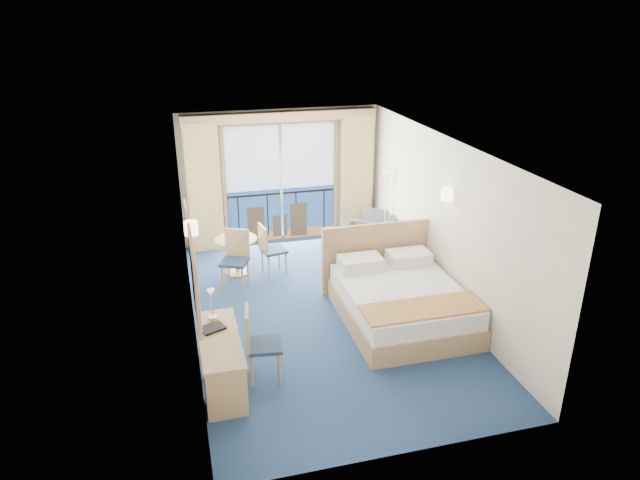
{
  "coord_description": "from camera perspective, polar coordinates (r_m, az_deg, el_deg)",
  "views": [
    {
      "loc": [
        -2.09,
        -7.73,
        4.52
      ],
      "look_at": [
        0.01,
        0.2,
        1.16
      ],
      "focal_mm": 32.0,
      "sensor_mm": 36.0,
      "label": 1
    }
  ],
  "objects": [
    {
      "name": "desk_lamp",
      "position": [
        7.61,
        -10.82,
        -5.71
      ],
      "size": [
        0.11,
        0.11,
        0.42
      ],
      "color": "silver",
      "rests_on": "desk"
    },
    {
      "name": "desk",
      "position": [
        7.18,
        -9.56,
        -13.31
      ],
      "size": [
        0.51,
        1.47,
        0.69
      ],
      "color": "tan",
      "rests_on": "ground"
    },
    {
      "name": "wall_print",
      "position": [
        8.69,
        -13.2,
        2.01
      ],
      "size": [
        0.04,
        0.42,
        0.52
      ],
      "color": "tan",
      "rests_on": "room_walls"
    },
    {
      "name": "floor_lamp",
      "position": [
        11.16,
        6.62,
        4.86
      ],
      "size": [
        0.22,
        0.22,
        1.6
      ],
      "color": "silver",
      "rests_on": "ground"
    },
    {
      "name": "bed",
      "position": [
        8.93,
        8.0,
        -5.91
      ],
      "size": [
        1.92,
        2.29,
        1.21
      ],
      "color": "tan",
      "rests_on": "ground"
    },
    {
      "name": "phone",
      "position": [
        10.31,
        8.42,
        -0.07
      ],
      "size": [
        0.2,
        0.15,
        0.09
      ],
      "primitive_type": "cube",
      "rotation": [
        0.0,
        0.0,
        -0.02
      ],
      "color": "silver",
      "rests_on": "nightstand"
    },
    {
      "name": "mirror",
      "position": [
        6.91,
        -12.43,
        -3.78
      ],
      "size": [
        0.05,
        1.25,
        0.95
      ],
      "color": "tan",
      "rests_on": "room_walls"
    },
    {
      "name": "curtain_right",
      "position": [
        11.85,
        3.64,
        6.33
      ],
      "size": [
        0.65,
        0.22,
        2.55
      ],
      "primitive_type": "cube",
      "color": "tan",
      "rests_on": "room_walls"
    },
    {
      "name": "floor",
      "position": [
        9.2,
        0.23,
        -7.17
      ],
      "size": [
        6.5,
        6.5,
        0.0
      ],
      "primitive_type": "plane",
      "color": "navy",
      "rests_on": "ground"
    },
    {
      "name": "folder",
      "position": [
        7.53,
        -10.72,
        -8.65
      ],
      "size": [
        0.37,
        0.33,
        0.03
      ],
      "primitive_type": "cube",
      "rotation": [
        0.0,
        0.0,
        0.41
      ],
      "color": "black",
      "rests_on": "desk"
    },
    {
      "name": "table_chair_a",
      "position": [
        10.25,
        -5.1,
        -0.69
      ],
      "size": [
        0.49,
        0.48,
        0.96
      ],
      "rotation": [
        0.0,
        0.0,
        1.76
      ],
      "color": "#1F2F49",
      "rests_on": "ground"
    },
    {
      "name": "curtain_left",
      "position": [
        11.29,
        -11.53,
        5.11
      ],
      "size": [
        0.65,
        0.22,
        2.55
      ],
      "primitive_type": "cube",
      "color": "tan",
      "rests_on": "room_walls"
    },
    {
      "name": "pelmet",
      "position": [
        11.2,
        -3.97,
        12.24
      ],
      "size": [
        3.8,
        0.25,
        0.18
      ],
      "primitive_type": "cube",
      "color": "tan",
      "rests_on": "room_walls"
    },
    {
      "name": "desk_chair",
      "position": [
        7.44,
        -6.26,
        -9.91
      ],
      "size": [
        0.5,
        0.5,
        1.02
      ],
      "rotation": [
        0.0,
        0.0,
        1.44
      ],
      "color": "#1F2F49",
      "rests_on": "ground"
    },
    {
      "name": "room_walls",
      "position": [
        8.47,
        0.25,
        3.36
      ],
      "size": [
        4.04,
        6.54,
        2.72
      ],
      "color": "beige",
      "rests_on": "ground"
    },
    {
      "name": "sconce_left",
      "position": [
        7.62,
        -12.77,
        1.17
      ],
      "size": [
        0.18,
        0.18,
        0.18
      ],
      "primitive_type": "cylinder",
      "color": "beige",
      "rests_on": "room_walls"
    },
    {
      "name": "armchair",
      "position": [
        11.31,
        5.54,
        0.72
      ],
      "size": [
        1.19,
        1.18,
        0.77
      ],
      "primitive_type": "imported",
      "rotation": [
        0.0,
        0.0,
        3.96
      ],
      "color": "#4C535D",
      "rests_on": "ground"
    },
    {
      "name": "round_table",
      "position": [
        10.37,
        -8.35,
        -0.7
      ],
      "size": [
        0.75,
        0.75,
        0.68
      ],
      "color": "tan",
      "rests_on": "ground"
    },
    {
      "name": "balcony_door",
      "position": [
        11.65,
        -3.93,
        5.36
      ],
      "size": [
        2.36,
        0.03,
        2.52
      ],
      "color": "navy",
      "rests_on": "room_walls"
    },
    {
      "name": "table_chair_b",
      "position": [
        9.9,
        -8.42,
        -1.51
      ],
      "size": [
        0.57,
        0.58,
        1.01
      ],
      "rotation": [
        0.0,
        0.0,
        -0.42
      ],
      "color": "#1F2F49",
      "rests_on": "ground"
    },
    {
      "name": "nightstand",
      "position": [
        10.42,
        8.16,
        -1.88
      ],
      "size": [
        0.46,
        0.44,
        0.6
      ],
      "primitive_type": "cube",
      "color": "tan",
      "rests_on": "ground"
    },
    {
      "name": "sconce_right",
      "position": [
        8.99,
        12.57,
        4.45
      ],
      "size": [
        0.18,
        0.18,
        0.18
      ],
      "primitive_type": "cylinder",
      "color": "beige",
      "rests_on": "room_walls"
    }
  ]
}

